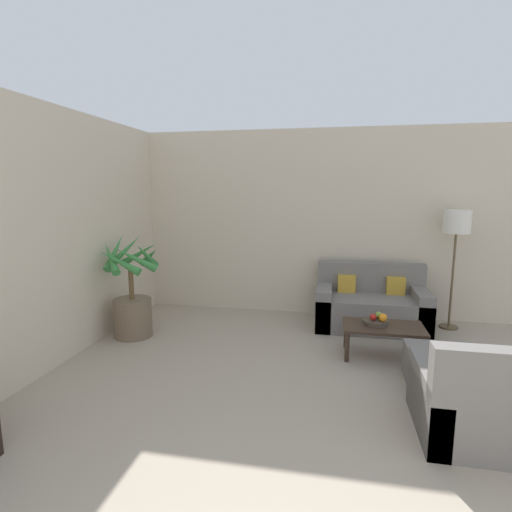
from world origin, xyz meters
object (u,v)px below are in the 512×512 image
at_px(floor_lamp, 457,228).
at_px(apple_green, 378,315).
at_px(sofa_loveseat, 371,306).
at_px(ottoman, 442,366).
at_px(coffee_table, 383,330).
at_px(potted_palm, 132,300).
at_px(apple_red, 373,317).
at_px(orange_fruit, 383,317).
at_px(fruit_bowl, 375,322).
at_px(armchair, 482,404).

distance_m(floor_lamp, apple_green, 1.74).
height_order(sofa_loveseat, ottoman, sofa_loveseat).
bearing_deg(coffee_table, potted_palm, 178.88).
relative_size(potted_palm, apple_red, 17.77).
distance_m(coffee_table, orange_fruit, 0.14).
bearing_deg(coffee_table, floor_lamp, 49.41).
bearing_deg(apple_green, ottoman, -50.12).
xyz_separation_m(sofa_loveseat, floor_lamp, (1.04, 0.16, 1.07)).
bearing_deg(apple_green, potted_palm, -179.34).
relative_size(sofa_loveseat, apple_green, 18.30).
bearing_deg(orange_fruit, apple_red, 168.87).
distance_m(floor_lamp, orange_fruit, 1.77).
xyz_separation_m(coffee_table, apple_green, (-0.05, 0.09, 0.14)).
height_order(floor_lamp, ottoman, floor_lamp).
bearing_deg(fruit_bowl, orange_fruit, -21.15).
xyz_separation_m(sofa_loveseat, armchair, (0.60, -2.38, -0.02)).
xyz_separation_m(potted_palm, floor_lamp, (4.02, 1.10, 0.88)).
height_order(sofa_loveseat, apple_green, sofa_loveseat).
bearing_deg(potted_palm, fruit_bowl, -0.61).
distance_m(potted_palm, apple_red, 2.92).
bearing_deg(ottoman, apple_red, 136.74).
bearing_deg(apple_green, sofa_loveseat, 90.02).
bearing_deg(floor_lamp, fruit_bowl, -133.65).
bearing_deg(ottoman, armchair, -85.41).
bearing_deg(armchair, ottoman, 94.59).
height_order(floor_lamp, coffee_table, floor_lamp).
relative_size(floor_lamp, apple_red, 21.61).
distance_m(potted_palm, ottoman, 3.58).
relative_size(sofa_loveseat, floor_lamp, 0.91).
distance_m(apple_red, ottoman, 0.86).
bearing_deg(fruit_bowl, armchair, -65.72).
height_order(fruit_bowl, apple_green, apple_green).
xyz_separation_m(armchair, ottoman, (-0.07, 0.84, -0.09)).
height_order(coffee_table, apple_red, apple_red).
height_order(apple_green, armchair, armchair).
bearing_deg(fruit_bowl, sofa_loveseat, 87.74).
distance_m(sofa_loveseat, fruit_bowl, 0.97).
height_order(orange_fruit, armchair, armchair).
bearing_deg(potted_palm, coffee_table, -1.12).
bearing_deg(orange_fruit, ottoman, -47.60).
relative_size(sofa_loveseat, orange_fruit, 16.34).
distance_m(fruit_bowl, armchair, 1.56).
xyz_separation_m(fruit_bowl, apple_green, (0.04, 0.07, 0.06)).
bearing_deg(apple_red, ottoman, -43.26).
height_order(armchair, ottoman, armchair).
bearing_deg(ottoman, orange_fruit, 132.40).
relative_size(sofa_loveseat, apple_red, 19.75).
height_order(coffee_table, orange_fruit, orange_fruit).
xyz_separation_m(coffee_table, ottoman, (0.48, -0.54, -0.14)).
xyz_separation_m(potted_palm, ottoman, (3.52, -0.60, -0.30)).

